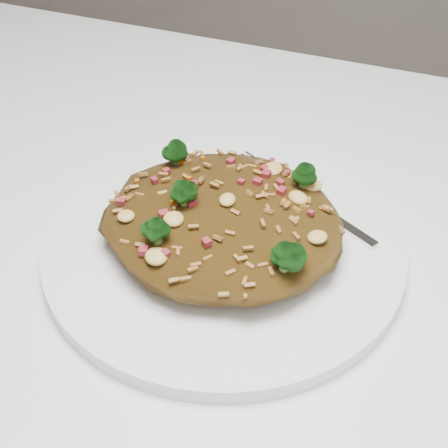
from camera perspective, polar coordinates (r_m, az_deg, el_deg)
The scene contains 4 objects.
dining_table at distance 0.54m, azimuth 9.81°, elevation -14.63°, with size 1.20×0.80×0.75m.
plate at distance 0.50m, azimuth 0.00°, elevation -1.89°, with size 0.29×0.29×0.01m, color white.
fried_rice at distance 0.48m, azimuth 0.02°, elevation 0.96°, with size 0.19×0.17×0.06m.
fork at distance 0.54m, azimuth 7.69°, elevation 2.08°, with size 0.15×0.09×0.00m.
Camera 1 is at (0.02, -0.31, 1.10)m, focal length 50.00 mm.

